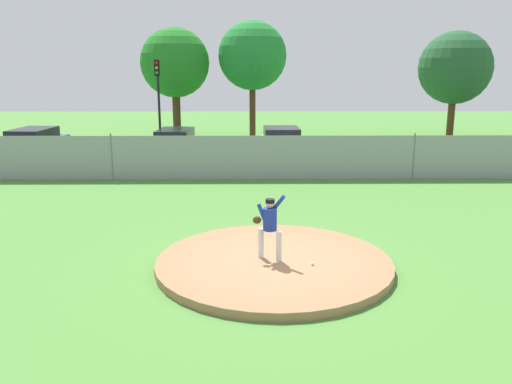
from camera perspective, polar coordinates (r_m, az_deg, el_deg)
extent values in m
plane|color=#4C8438|center=(18.03, 1.12, -1.20)|extent=(80.00, 80.00, 0.00)
cube|color=#2B2B2D|center=(26.34, 0.56, 3.48)|extent=(44.00, 7.00, 0.01)
cylinder|color=#99704C|center=(12.29, 1.98, -7.84)|extent=(5.55, 5.55, 0.19)
cylinder|color=silver|center=(12.25, 0.55, -5.65)|extent=(0.13, 0.13, 0.72)
cylinder|color=silver|center=(12.02, 2.53, -6.04)|extent=(0.13, 0.13, 0.72)
cylinder|color=navy|center=(11.94, 1.55, -3.01)|extent=(0.32, 0.32, 0.53)
cylinder|color=navy|center=(11.85, 2.43, -1.30)|extent=(0.38, 0.28, 0.47)
cylinder|color=navy|center=(11.90, 0.69, -2.39)|extent=(0.28, 0.23, 0.46)
ellipsoid|color=#4C2D14|center=(11.99, 0.11, -3.11)|extent=(0.20, 0.12, 0.18)
sphere|color=tan|center=(11.84, 1.56, -1.32)|extent=(0.20, 0.20, 0.20)
cylinder|color=black|center=(11.82, 1.57, -0.99)|extent=(0.21, 0.21, 0.09)
sphere|color=white|center=(11.95, 6.27, -7.87)|extent=(0.07, 0.07, 0.07)
cube|color=gray|center=(21.75, 0.81, 3.83)|extent=(31.79, 0.03, 1.85)
cylinder|color=slate|center=(22.50, -15.63, 3.78)|extent=(0.07, 0.07, 1.95)
cylinder|color=slate|center=(22.81, 17.03, 3.82)|extent=(0.07, 0.07, 1.95)
cube|color=slate|center=(26.27, -8.89, 4.77)|extent=(1.96, 4.57, 0.70)
cube|color=black|center=(26.18, -8.94, 6.20)|extent=(1.72, 2.54, 0.63)
cylinder|color=black|center=(27.67, -8.31, 4.49)|extent=(1.82, 0.73, 0.64)
cylinder|color=black|center=(24.99, -9.47, 3.49)|extent=(1.82, 0.73, 0.64)
cube|color=#146066|center=(28.66, -23.30, 4.59)|extent=(2.13, 4.88, 0.74)
cube|color=black|center=(28.58, -23.42, 5.89)|extent=(1.84, 2.73, 0.58)
cylinder|color=black|center=(30.03, -22.00, 4.35)|extent=(1.90, 0.77, 0.64)
cylinder|color=black|center=(27.42, -24.58, 3.33)|extent=(1.90, 0.77, 0.64)
cube|color=silver|center=(26.52, 2.82, 5.01)|extent=(1.98, 4.09, 0.72)
cube|color=black|center=(26.43, 2.84, 6.46)|extent=(1.79, 2.26, 0.63)
cylinder|color=black|center=(27.81, 2.60, 4.66)|extent=(1.97, 0.68, 0.64)
cylinder|color=black|center=(25.34, 3.04, 3.80)|extent=(1.97, 0.68, 0.64)
cone|color=orange|center=(27.87, 9.87, 4.41)|extent=(0.32, 0.32, 0.55)
cube|color=black|center=(27.91, 9.85, 3.89)|extent=(0.40, 0.40, 0.03)
cylinder|color=black|center=(30.71, -10.66, 9.43)|extent=(0.14, 0.14, 5.07)
cube|color=black|center=(30.47, -10.89, 13.32)|extent=(0.28, 0.24, 0.90)
sphere|color=red|center=(30.35, -10.96, 13.83)|extent=(0.18, 0.18, 0.18)
sphere|color=orange|center=(30.35, -10.93, 13.32)|extent=(0.18, 0.18, 0.18)
sphere|color=green|center=(30.35, -10.91, 12.81)|extent=(0.18, 0.18, 0.18)
cylinder|color=#4C331E|center=(35.90, -8.76, 8.69)|extent=(0.53, 0.53, 3.36)
sphere|color=#217C23|center=(35.79, -8.95, 13.94)|extent=(4.59, 4.59, 4.59)
cylinder|color=#4C331E|center=(35.28, -0.39, 9.15)|extent=(0.41, 0.41, 3.84)
sphere|color=#218430|center=(35.19, -0.40, 14.84)|extent=(4.51, 4.51, 4.51)
cylinder|color=#4C331E|center=(37.69, 20.74, 7.90)|extent=(0.47, 0.47, 2.97)
sphere|color=#23582D|center=(37.57, 21.15, 12.69)|extent=(4.78, 4.78, 4.78)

